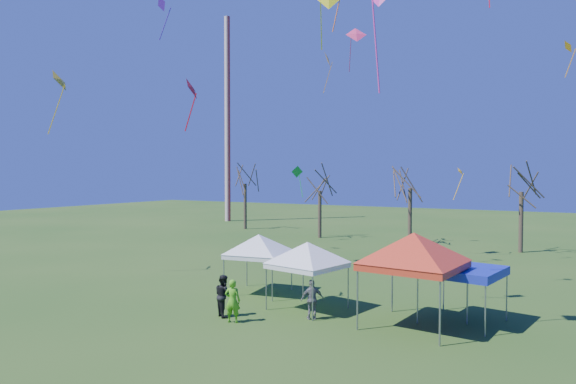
# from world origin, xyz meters

# --- Properties ---
(ground) EXTENTS (140.00, 140.00, 0.00)m
(ground) POSITION_xyz_m (0.00, 0.00, 0.00)
(ground) COLOR #264D18
(ground) RESTS_ON ground
(radio_mast) EXTENTS (0.70, 0.70, 25.00)m
(radio_mast) POSITION_xyz_m (-28.00, 34.00, 12.50)
(radio_mast) COLOR silver
(radio_mast) RESTS_ON ground
(tree_0) EXTENTS (3.83, 3.83, 8.44)m
(tree_0) POSITION_xyz_m (-20.85, 27.38, 6.49)
(tree_0) COLOR #3D2D21
(tree_0) RESTS_ON ground
(tree_1) EXTENTS (3.42, 3.42, 7.54)m
(tree_1) POSITION_xyz_m (-10.77, 24.65, 5.79)
(tree_1) COLOR #3D2D21
(tree_1) RESTS_ON ground
(tree_2) EXTENTS (3.71, 3.71, 8.18)m
(tree_2) POSITION_xyz_m (-2.37, 24.38, 6.29)
(tree_2) COLOR #3D2D21
(tree_2) RESTS_ON ground
(tree_3) EXTENTS (3.59, 3.59, 7.91)m
(tree_3) POSITION_xyz_m (6.03, 24.04, 6.08)
(tree_3) COLOR #3D2D21
(tree_3) RESTS_ON ground
(tent_white_west) EXTENTS (3.72, 3.72, 3.31)m
(tent_white_west) POSITION_xyz_m (-3.72, 3.57, 2.67)
(tent_white_west) COLOR gray
(tent_white_west) RESTS_ON ground
(tent_white_mid) EXTENTS (3.71, 3.71, 3.33)m
(tent_white_mid) POSITION_xyz_m (-0.30, 2.13, 2.69)
(tent_white_mid) COLOR gray
(tent_white_mid) RESTS_ON ground
(tent_red) EXTENTS (4.68, 4.68, 4.15)m
(tent_red) POSITION_xyz_m (4.37, 1.82, 3.35)
(tent_red) COLOR gray
(tent_red) RESTS_ON ground
(tent_blue) EXTENTS (3.16, 3.16, 2.17)m
(tent_blue) POSITION_xyz_m (5.86, 3.41, 1.99)
(tent_blue) COLOR gray
(tent_blue) RESTS_ON ground
(person_dark) EXTENTS (1.04, 0.97, 1.70)m
(person_dark) POSITION_xyz_m (-2.76, -0.54, 0.85)
(person_dark) COLOR black
(person_dark) RESTS_ON ground
(person_grey) EXTENTS (0.96, 0.89, 1.59)m
(person_grey) POSITION_xyz_m (0.57, 0.86, 0.79)
(person_grey) COLOR slate
(person_grey) RESTS_ON ground
(person_green) EXTENTS (0.72, 0.59, 1.69)m
(person_green) POSITION_xyz_m (-1.93, -1.07, 0.84)
(person_green) COLOR #53B71D
(person_green) RESTS_ON ground
(kite_11) EXTENTS (1.66, 1.50, 2.97)m
(kite_11) POSITION_xyz_m (-3.15, 14.46, 14.94)
(kite_11) COLOR #F03568
(kite_11) RESTS_ON ground
(kite_2) EXTENTS (1.14, 1.53, 3.49)m
(kite_2) POSITION_xyz_m (-8.07, 20.56, 15.05)
(kite_2) COLOR orange
(kite_2) RESTS_ON ground
(kite_7) EXTENTS (1.18, 0.99, 3.17)m
(kite_7) POSITION_xyz_m (-15.38, 9.44, 17.44)
(kite_7) COLOR #4B17A1
(kite_7) RESTS_ON ground
(kite_14) EXTENTS (1.43, 1.66, 3.69)m
(kite_14) POSITION_xyz_m (-15.54, 1.49, 11.01)
(kite_14) COLOR yellow
(kite_14) RESTS_ON ground
(kite_22) EXTENTS (0.74, 0.80, 2.32)m
(kite_22) POSITION_xyz_m (2.46, 19.98, 5.87)
(kite_22) COLOR yellow
(kite_22) RESTS_ON ground
(kite_19) EXTENTS (0.84, 1.04, 2.44)m
(kite_19) POSITION_xyz_m (9.00, 19.95, 13.81)
(kite_19) COLOR orange
(kite_19) RESTS_ON ground
(kite_13) EXTENTS (1.00, 1.06, 2.73)m
(kite_13) POSITION_xyz_m (-11.27, 21.26, 5.96)
(kite_13) COLOR green
(kite_13) RESTS_ON ground
(kite_1) EXTENTS (0.92, 1.18, 2.36)m
(kite_1) POSITION_xyz_m (-4.82, 0.04, 9.46)
(kite_1) COLOR red
(kite_1) RESTS_ON ground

